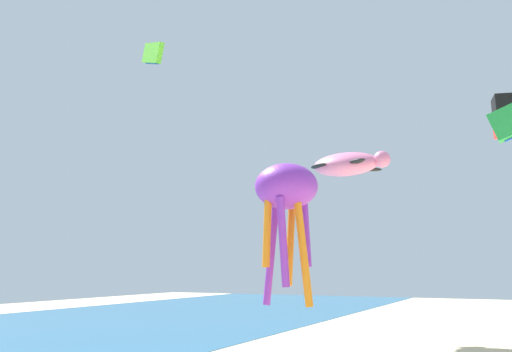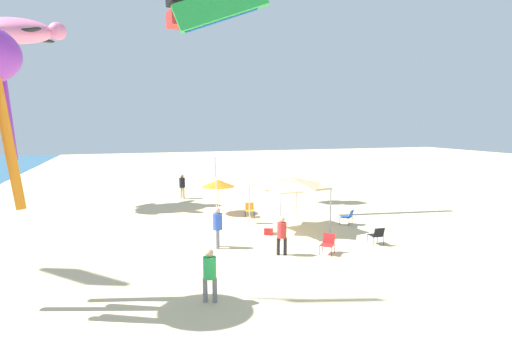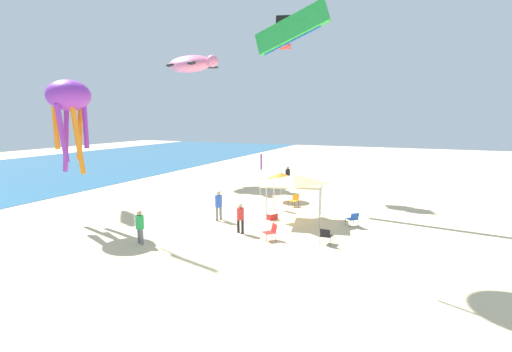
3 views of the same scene
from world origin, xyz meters
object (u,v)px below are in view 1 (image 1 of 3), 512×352
(kite_parafoil_lime, at_px, (153,54))
(kite_box_black, at_px, (505,116))
(kite_turtle_pink, at_px, (347,164))
(kite_octopus_purple, at_px, (286,194))

(kite_parafoil_lime, distance_m, kite_box_black, 21.41)
(kite_parafoil_lime, height_order, kite_turtle_pink, kite_parafoil_lime)
(kite_octopus_purple, bearing_deg, kite_parafoil_lime, 106.37)
(kite_parafoil_lime, height_order, kite_octopus_purple, kite_parafoil_lime)
(kite_box_black, relative_size, kite_turtle_pink, 0.46)
(kite_octopus_purple, height_order, kite_turtle_pink, kite_turtle_pink)
(kite_box_black, bearing_deg, kite_turtle_pink, 158.57)
(kite_octopus_purple, distance_m, kite_turtle_pink, 17.02)
(kite_box_black, distance_m, kite_octopus_purple, 17.85)
(kite_parafoil_lime, xyz_separation_m, kite_turtle_pink, (9.20, -9.54, -6.21))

